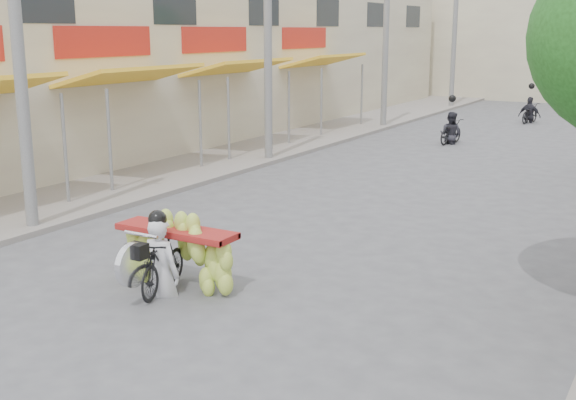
{
  "coord_description": "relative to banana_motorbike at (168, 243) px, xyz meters",
  "views": [
    {
      "loc": [
        5.9,
        -6.46,
        3.89
      ],
      "look_at": [
        0.0,
        3.79,
        1.1
      ],
      "focal_mm": 45.0,
      "sensor_mm": 36.0,
      "label": 1
    }
  ],
  "objects": [
    {
      "name": "ground",
      "position": [
        0.92,
        -1.73,
        -0.74
      ],
      "size": [
        120.0,
        120.0,
        0.0
      ],
      "primitive_type": "plane",
      "color": "#55555A",
      "rests_on": "ground"
    },
    {
      "name": "sidewalk_left",
      "position": [
        -6.08,
        13.27,
        -0.68
      ],
      "size": [
        4.0,
        60.0,
        0.12
      ],
      "primitive_type": "cube",
      "color": "gray",
      "rests_on": "ground"
    },
    {
      "name": "utility_pole_back",
      "position": [
        -4.48,
        28.27,
        3.29
      ],
      "size": [
        0.6,
        0.24,
        8.0
      ],
      "color": "slate",
      "rests_on": "ground"
    },
    {
      "name": "shophouse_row_left",
      "position": [
        -11.07,
        12.25,
        2.26
      ],
      "size": [
        9.77,
        40.0,
        6.0
      ],
      "color": "#C2B899",
      "rests_on": "ground"
    },
    {
      "name": "utility_pole_mid",
      "position": [
        -4.48,
        10.27,
        3.29
      ],
      "size": [
        0.6,
        0.24,
        8.0
      ],
      "color": "slate",
      "rests_on": "ground"
    },
    {
      "name": "bg_motorbike_a",
      "position": [
        -0.79,
        16.48,
        0.03
      ],
      "size": [
        0.84,
        1.54,
        1.95
      ],
      "color": "black",
      "rests_on": "ground"
    },
    {
      "name": "bg_motorbike_c",
      "position": [
        0.37,
        23.82,
        0.09
      ],
      "size": [
        1.04,
        1.54,
        1.95
      ],
      "color": "black",
      "rests_on": "ground"
    },
    {
      "name": "utility_pole_far",
      "position": [
        -4.48,
        19.27,
        3.29
      ],
      "size": [
        0.6,
        0.24,
        8.0
      ],
      "color": "slate",
      "rests_on": "ground"
    },
    {
      "name": "utility_pole_near",
      "position": [
        -4.48,
        1.27,
        3.29
      ],
      "size": [
        0.6,
        0.24,
        8.0
      ],
      "color": "slate",
      "rests_on": "ground"
    },
    {
      "name": "banana_motorbike",
      "position": [
        0.0,
        0.0,
        0.0
      ],
      "size": [
        2.2,
        1.75,
        2.19
      ],
      "color": "black",
      "rests_on": "ground"
    }
  ]
}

